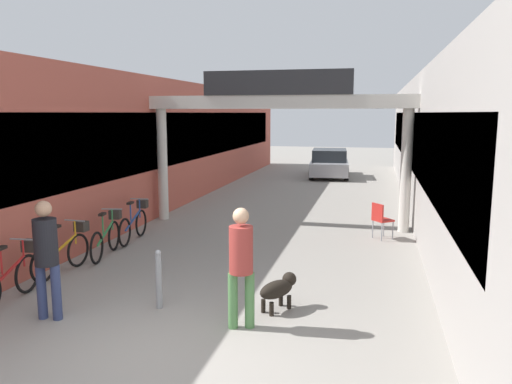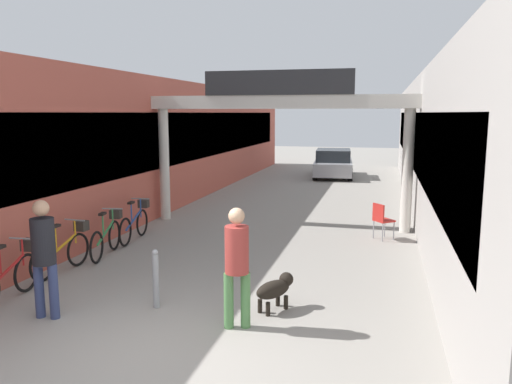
% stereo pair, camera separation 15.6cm
% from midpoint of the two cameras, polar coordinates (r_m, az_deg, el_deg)
% --- Properties ---
extents(ground_plane, '(80.00, 80.00, 0.00)m').
position_cam_midpoint_polar(ground_plane, '(6.76, -11.02, -18.00)').
color(ground_plane, gray).
extents(storefront_left, '(3.00, 26.00, 4.09)m').
position_cam_midpoint_polar(storefront_left, '(18.18, -10.98, 5.69)').
color(storefront_left, '#B25142').
rests_on(storefront_left, ground_plane).
extents(storefront_right, '(3.00, 26.00, 4.09)m').
position_cam_midpoint_polar(storefront_right, '(16.63, 22.80, 4.85)').
color(storefront_right, '#9E9993').
rests_on(storefront_right, ground_plane).
extents(arcade_sign_gateway, '(7.40, 0.47, 4.16)m').
position_cam_midpoint_polar(arcade_sign_gateway, '(13.42, 2.95, 8.56)').
color(arcade_sign_gateway, beige).
rests_on(arcade_sign_gateway, ground_plane).
extents(pedestrian_with_dog, '(0.43, 0.43, 1.75)m').
position_cam_midpoint_polar(pedestrian_with_dog, '(7.09, -1.57, -7.75)').
color(pedestrian_with_dog, '#4C7F47').
rests_on(pedestrian_with_dog, ground_plane).
extents(pedestrian_companion, '(0.39, 0.36, 1.80)m').
position_cam_midpoint_polar(pedestrian_companion, '(8.02, -22.58, -6.23)').
color(pedestrian_companion, navy).
rests_on(pedestrian_companion, ground_plane).
extents(dog_on_leash, '(0.62, 0.77, 0.55)m').
position_cam_midpoint_polar(dog_on_leash, '(7.93, 2.85, -10.96)').
color(dog_on_leash, black).
rests_on(dog_on_leash, ground_plane).
extents(bicycle_red_nearest, '(0.46, 1.69, 0.98)m').
position_cam_midpoint_polar(bicycle_red_nearest, '(9.18, -25.77, -8.47)').
color(bicycle_red_nearest, black).
rests_on(bicycle_red_nearest, ground_plane).
extents(bicycle_orange_second, '(0.46, 1.69, 0.98)m').
position_cam_midpoint_polar(bicycle_orange_second, '(10.36, -20.61, -6.20)').
color(bicycle_orange_second, black).
rests_on(bicycle_orange_second, ground_plane).
extents(bicycle_green_third, '(0.47, 1.67, 0.98)m').
position_cam_midpoint_polar(bicycle_green_third, '(11.28, -16.22, -4.76)').
color(bicycle_green_third, black).
rests_on(bicycle_green_third, ground_plane).
extents(bicycle_blue_farthest, '(0.46, 1.69, 0.98)m').
position_cam_midpoint_polar(bicycle_blue_farthest, '(12.44, -13.24, -3.36)').
color(bicycle_blue_farthest, black).
rests_on(bicycle_blue_farthest, ground_plane).
extents(bollard_post_metal, '(0.10, 0.10, 0.95)m').
position_cam_midpoint_polar(bollard_post_metal, '(8.10, -10.83, -9.65)').
color(bollard_post_metal, gray).
rests_on(bollard_post_metal, ground_plane).
extents(cafe_chair_red_nearer, '(0.56, 0.56, 0.89)m').
position_cam_midpoint_polar(cafe_chair_red_nearer, '(12.48, 14.50, -2.88)').
color(cafe_chair_red_nearer, gray).
rests_on(cafe_chair_red_nearer, ground_plane).
extents(parked_car_silver, '(2.06, 4.13, 1.33)m').
position_cam_midpoint_polar(parked_car_silver, '(24.32, 9.00, 3.24)').
color(parked_car_silver, '#99999E').
rests_on(parked_car_silver, ground_plane).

